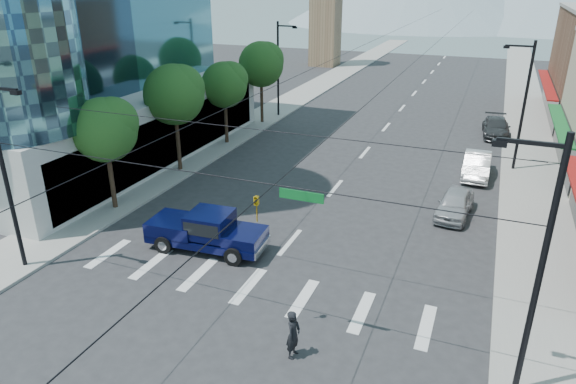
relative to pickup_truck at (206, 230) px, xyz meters
name	(u,v)px	position (x,y,z in m)	size (l,w,h in m)	color
ground	(237,305)	(3.65, -3.80, -1.07)	(160.00, 160.00, 0.00)	#28282B
sidewalk_left	(302,95)	(-8.35, 36.20, -1.00)	(4.00, 120.00, 0.15)	gray
sidewalk_right	(525,114)	(15.65, 36.20, -1.00)	(4.00, 120.00, 0.15)	gray
tree_near	(107,128)	(-7.42, 2.30, 3.92)	(3.65, 3.64, 6.71)	black
tree_midnear	(176,93)	(-7.42, 9.30, 4.52)	(4.09, 4.09, 7.52)	black
tree_midfar	(226,83)	(-7.42, 16.30, 3.92)	(3.65, 3.64, 6.71)	black
tree_far	(263,63)	(-7.42, 23.30, 4.52)	(4.09, 4.09, 7.52)	black
signal_rig	(225,216)	(3.84, -4.80, 3.57)	(21.80, 0.20, 9.00)	black
lamp_pole_nw	(279,66)	(-7.02, 26.20, 3.87)	(2.00, 0.25, 9.00)	black
lamp_pole_ne	(523,102)	(14.32, 18.20, 3.87)	(2.00, 0.25, 9.00)	black
pickup_truck	(206,230)	(0.00, 0.00, 0.00)	(6.21, 2.69, 2.06)	black
pedestrian	(293,334)	(6.97, -5.80, -0.12)	(0.69, 0.46, 1.90)	black
parked_car_near	(455,204)	(11.25, 8.81, -0.32)	(1.77, 4.39, 1.50)	#AFAFB4
parked_car_mid	(477,165)	(12.04, 15.96, -0.25)	(1.73, 4.97, 1.64)	white
parked_car_far	(496,127)	(13.05, 26.92, -0.30)	(2.15, 5.29, 1.53)	#323335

